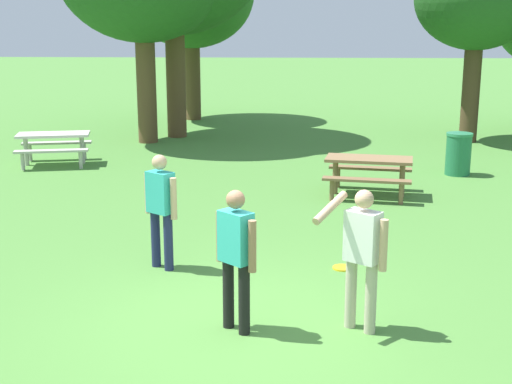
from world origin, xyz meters
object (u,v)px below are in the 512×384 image
Objects in this scene: person_thrower at (161,204)px; person_bystander at (236,251)px; picnic_table_near at (369,168)px; frisbee at (342,268)px; trash_can_further_along at (458,154)px; picnic_table_far at (54,142)px; person_catcher at (362,250)px.

person_bystander is (1.21, -2.02, 0.00)m from person_thrower.
frisbee is at bearing -100.51° from picnic_table_near.
trash_can_further_along is at bearing 49.37° from person_thrower.
person_bystander is at bearing -122.51° from frisbee.
picnic_table_near reaches higher than frisbee.
frisbee is 0.15× the size of picnic_table_near.
picnic_table_near is (2.16, 6.49, -0.38)m from person_bystander.
person_thrower is 5.82× the size of frisbee.
frisbee is 0.29× the size of trash_can_further_along.
frisbee is 0.14× the size of picnic_table_far.
picnic_table_near is at bearing 83.19° from person_catcher.
person_bystander is 5.82× the size of frisbee.
picnic_table_near is 1.99× the size of trash_can_further_along.
person_catcher reaches higher than trash_can_further_along.
person_thrower is 0.86× the size of picnic_table_near.
person_catcher is 2.25m from frisbee.
person_bystander is 10.60m from picnic_table_far.
person_catcher reaches higher than picnic_table_near.
person_thrower is 1.00× the size of person_catcher.
person_catcher is 9.02m from trash_can_further_along.
person_catcher is 1.00× the size of person_bystander.
person_bystander is 6.85m from picnic_table_near.
person_thrower is at bearing -177.85° from frisbee.
person_catcher is (2.60, -1.95, 0.02)m from person_thrower.
person_thrower and person_catcher have the same top height.
person_catcher reaches higher than picnic_table_far.
picnic_table_near is 0.98× the size of picnic_table_far.
person_catcher is 1.40m from person_bystander.
person_thrower is 2.72m from frisbee.
frisbee is at bearing -115.37° from trash_can_further_along.
person_thrower is 8.63m from trash_can_further_along.
trash_can_further_along is at bearing 62.77° from person_bystander.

